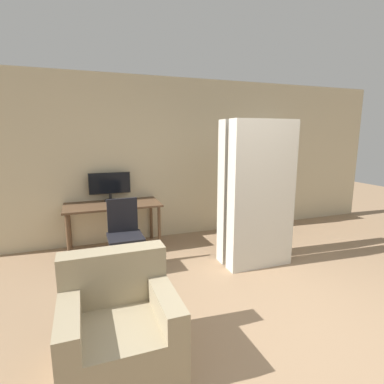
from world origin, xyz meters
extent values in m
plane|color=#937556|center=(0.00, 0.00, 0.00)|extent=(16.00, 16.00, 0.00)
cube|color=#C6B793|center=(0.00, 3.19, 1.35)|extent=(8.00, 0.06, 2.70)
cube|color=brown|center=(-1.30, 2.82, 0.71)|extent=(1.42, 0.68, 0.03)
cylinder|color=brown|center=(-1.95, 2.54, 0.35)|extent=(0.05, 0.05, 0.70)
cylinder|color=brown|center=(-0.65, 2.54, 0.35)|extent=(0.05, 0.05, 0.70)
cylinder|color=brown|center=(-1.95, 3.10, 0.35)|extent=(0.05, 0.05, 0.70)
cylinder|color=brown|center=(-0.65, 3.10, 0.35)|extent=(0.05, 0.05, 0.70)
cylinder|color=black|center=(-1.31, 3.04, 0.74)|extent=(0.20, 0.20, 0.02)
cylinder|color=black|center=(-1.31, 3.04, 0.80)|extent=(0.04, 0.04, 0.11)
cube|color=black|center=(-1.31, 3.05, 1.02)|extent=(0.64, 0.02, 0.34)
cube|color=black|center=(-1.31, 3.04, 1.02)|extent=(0.61, 0.03, 0.31)
cylinder|color=#4C4C51|center=(-1.24, 1.96, 0.01)|extent=(0.52, 0.52, 0.03)
cylinder|color=#4C4C51|center=(-1.24, 1.96, 0.24)|extent=(0.05, 0.05, 0.41)
cube|color=black|center=(-1.24, 1.96, 0.47)|extent=(0.44, 0.44, 0.05)
cube|color=black|center=(-1.24, 2.16, 0.72)|extent=(0.40, 0.04, 0.45)
cube|color=beige|center=(1.25, 3.02, 0.90)|extent=(0.02, 0.27, 1.80)
cube|color=beige|center=(1.89, 3.02, 0.90)|extent=(0.02, 0.27, 1.80)
cube|color=beige|center=(1.57, 3.15, 0.90)|extent=(0.66, 0.02, 1.80)
cube|color=beige|center=(1.57, 3.02, 0.01)|extent=(0.62, 0.24, 0.02)
cube|color=beige|center=(1.57, 3.02, 0.36)|extent=(0.62, 0.24, 0.02)
cube|color=beige|center=(1.57, 3.02, 0.72)|extent=(0.62, 0.24, 0.02)
cube|color=beige|center=(1.57, 3.02, 1.08)|extent=(0.62, 0.24, 0.02)
cube|color=beige|center=(1.57, 3.02, 1.43)|extent=(0.62, 0.24, 0.02)
cube|color=beige|center=(1.57, 3.02, 1.79)|extent=(0.62, 0.24, 0.02)
cube|color=#232328|center=(1.28, 3.04, 0.16)|extent=(0.02, 0.19, 0.27)
cube|color=#287A38|center=(1.32, 3.03, 0.14)|extent=(0.03, 0.19, 0.24)
cube|color=orange|center=(1.35, 3.04, 0.14)|extent=(0.04, 0.15, 0.25)
cube|color=silver|center=(1.40, 3.01, 0.16)|extent=(0.04, 0.19, 0.28)
cube|color=gold|center=(1.44, 3.01, 0.15)|extent=(0.03, 0.17, 0.26)
cube|color=brown|center=(1.47, 3.05, 0.17)|extent=(0.02, 0.15, 0.30)
cube|color=teal|center=(1.51, 3.03, 0.16)|extent=(0.04, 0.20, 0.28)
cube|color=#7A2D84|center=(1.28, 3.02, 0.52)|extent=(0.02, 0.16, 0.29)
cube|color=#1E4C9E|center=(1.31, 3.03, 0.50)|extent=(0.04, 0.20, 0.25)
cube|color=#1E4C9E|center=(1.34, 3.04, 0.48)|extent=(0.02, 0.17, 0.21)
cube|color=#1E4C9E|center=(1.37, 3.02, 0.52)|extent=(0.02, 0.17, 0.28)
cube|color=gold|center=(1.29, 3.02, 0.86)|extent=(0.03, 0.18, 0.27)
cube|color=#1E4C9E|center=(1.33, 3.04, 0.88)|extent=(0.04, 0.17, 0.30)
cube|color=orange|center=(1.37, 3.01, 0.84)|extent=(0.03, 0.20, 0.22)
cube|color=silver|center=(1.41, 3.01, 0.86)|extent=(0.02, 0.20, 0.27)
cube|color=#1E4C9E|center=(1.28, 3.03, 1.20)|extent=(0.02, 0.17, 0.24)
cube|color=teal|center=(1.32, 3.02, 1.19)|extent=(0.03, 0.16, 0.21)
cube|color=#232328|center=(1.36, 2.99, 1.21)|extent=(0.03, 0.17, 0.25)
cube|color=#7A2D84|center=(1.40, 3.02, 1.21)|extent=(0.04, 0.15, 0.26)
cube|color=#287A38|center=(1.44, 3.04, 1.24)|extent=(0.03, 0.16, 0.31)
cube|color=orange|center=(1.48, 3.00, 1.24)|extent=(0.04, 0.15, 0.31)
cube|color=brown|center=(1.29, 3.02, 1.57)|extent=(0.04, 0.16, 0.27)
cube|color=#1E4C9E|center=(1.34, 3.02, 1.56)|extent=(0.04, 0.17, 0.23)
cube|color=gold|center=(1.39, 3.02, 1.55)|extent=(0.04, 0.18, 0.21)
cube|color=#1E4C9E|center=(1.42, 3.01, 1.55)|extent=(0.02, 0.18, 0.23)
cube|color=brown|center=(1.46, 3.05, 1.55)|extent=(0.04, 0.16, 0.21)
cube|color=beige|center=(0.49, 1.51, 0.98)|extent=(0.91, 0.21, 1.96)
cube|color=beige|center=(0.94, 1.51, 0.98)|extent=(0.01, 0.21, 1.92)
cube|color=beige|center=(0.49, 1.81, 0.98)|extent=(0.91, 0.21, 1.96)
cube|color=beige|center=(0.94, 1.81, 0.98)|extent=(0.01, 0.21, 1.92)
cube|color=gray|center=(-1.52, 0.31, 0.20)|extent=(0.85, 0.80, 0.40)
cube|color=gray|center=(-1.52, 0.61, 0.62)|extent=(0.85, 0.20, 0.45)
cube|color=gray|center=(-1.86, 0.31, 0.50)|extent=(0.16, 0.80, 0.20)
cube|color=gray|center=(-1.17, 0.31, 0.50)|extent=(0.16, 0.80, 0.20)
camera|label=1|loc=(-1.71, -1.78, 1.78)|focal=28.00mm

